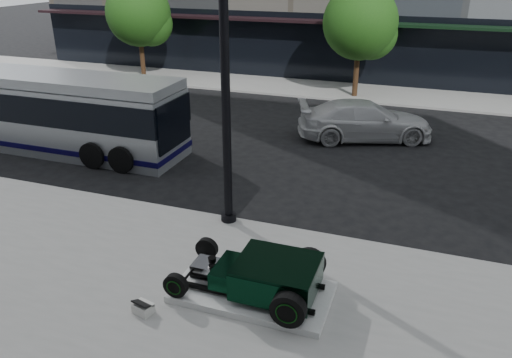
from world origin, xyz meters
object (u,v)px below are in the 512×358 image
(lamppost, at_px, (226,94))
(transit_bus, at_px, (37,109))
(hot_rod, at_px, (267,276))
(white_sedan, at_px, (365,120))

(lamppost, distance_m, transit_bus, 10.39)
(hot_rod, xyz_separation_m, white_sedan, (0.34, 11.62, 0.09))
(lamppost, xyz_separation_m, white_sedan, (2.47, 8.64, -2.95))
(transit_bus, relative_size, white_sedan, 2.22)
(white_sedan, bearing_deg, hot_rod, 157.62)
(hot_rod, bearing_deg, lamppost, 125.67)
(hot_rod, relative_size, transit_bus, 0.27)
(transit_bus, xyz_separation_m, white_sedan, (12.00, 5.15, -0.69))
(lamppost, bearing_deg, white_sedan, 74.01)
(lamppost, relative_size, transit_bus, 0.65)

